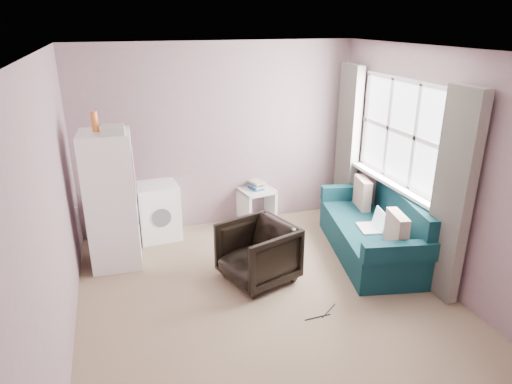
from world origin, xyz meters
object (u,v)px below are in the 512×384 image
armchair (258,250)px  sofa (376,232)px  fridge (111,200)px  side_table (256,202)px  washing_machine (158,209)px

armchair → sofa: (1.57, 0.12, -0.06)m
armchair → fridge: (-1.49, 0.86, 0.45)m
armchair → side_table: size_ratio=1.19×
washing_machine → side_table: 1.40m
fridge → washing_machine: size_ratio=2.43×
armchair → side_table: (0.46, 1.51, -0.08)m
fridge → washing_machine: fridge is taller
fridge → side_table: (1.94, 0.65, -0.53)m
washing_machine → side_table: washing_machine is taller
fridge → side_table: size_ratio=2.95×
sofa → side_table: bearing=140.2°
washing_machine → sofa: size_ratio=0.38×
armchair → fridge: size_ratio=0.40×
fridge → side_table: fridge is taller
fridge → washing_machine: 0.90m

